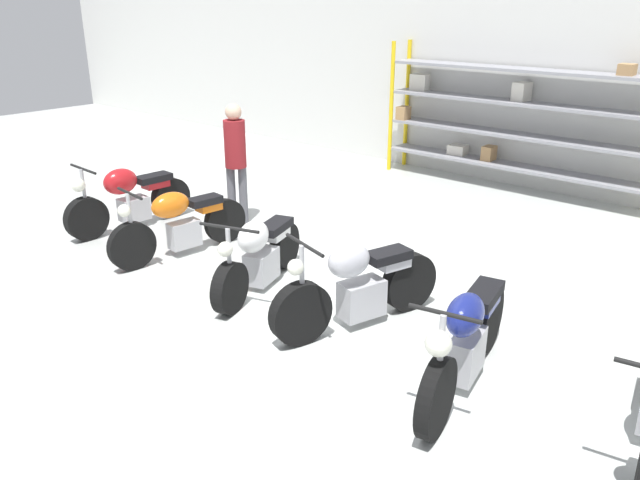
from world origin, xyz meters
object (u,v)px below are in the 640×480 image
at_px(motorcycle_white, 259,254).
at_px(motorcycle_silver, 358,286).
at_px(motorcycle_red, 129,198).
at_px(motorcycle_blue, 466,339).
at_px(shelving_rack, 509,118).
at_px(person_near_rack, 235,154).
at_px(motorcycle_orange, 180,222).

relative_size(motorcycle_white, motorcycle_silver, 0.95).
distance_m(motorcycle_red, motorcycle_silver, 4.44).
bearing_deg(motorcycle_blue, shelving_rack, -168.47).
bearing_deg(shelving_rack, person_near_rack, -116.40).
bearing_deg(motorcycle_blue, motorcycle_orange, -104.83).
bearing_deg(motorcycle_white, motorcycle_red, -111.72).
relative_size(shelving_rack, motorcycle_white, 2.60).
bearing_deg(motorcycle_red, motorcycle_silver, 90.54).
bearing_deg(motorcycle_red, shelving_rack, 152.75).
height_order(motorcycle_red, motorcycle_orange, motorcycle_red).
bearing_deg(shelving_rack, motorcycle_silver, -78.75).
height_order(motorcycle_blue, person_near_rack, person_near_rack).
xyz_separation_m(motorcycle_orange, motorcycle_silver, (2.98, 0.01, -0.01)).
xyz_separation_m(motorcycle_orange, person_near_rack, (-0.39, 1.38, 0.62)).
bearing_deg(motorcycle_white, motorcycle_blue, 66.94).
bearing_deg(motorcycle_orange, shelving_rack, 169.15).
relative_size(motorcycle_orange, motorcycle_silver, 1.02).
relative_size(motorcycle_red, motorcycle_white, 1.08).
distance_m(shelving_rack, person_near_rack, 4.98).
height_order(motorcycle_red, person_near_rack, person_near_rack).
xyz_separation_m(motorcycle_red, motorcycle_white, (2.99, -0.20, -0.04)).
relative_size(motorcycle_white, person_near_rack, 1.04).
xyz_separation_m(shelving_rack, motorcycle_silver, (1.16, -5.83, -0.83)).
xyz_separation_m(shelving_rack, motorcycle_blue, (2.56, -6.12, -0.79)).
bearing_deg(motorcycle_silver, person_near_rack, -95.34).
bearing_deg(motorcycle_red, person_near_rack, 141.36).
height_order(motorcycle_white, person_near_rack, person_near_rack).
xyz_separation_m(motorcycle_blue, person_near_rack, (-4.78, 1.66, 0.60)).
xyz_separation_m(motorcycle_silver, motorcycle_blue, (1.40, -0.29, 0.03)).
distance_m(motorcycle_silver, person_near_rack, 3.70).
bearing_deg(motorcycle_red, motorcycle_white, 88.92).
distance_m(motorcycle_orange, motorcycle_blue, 4.39).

